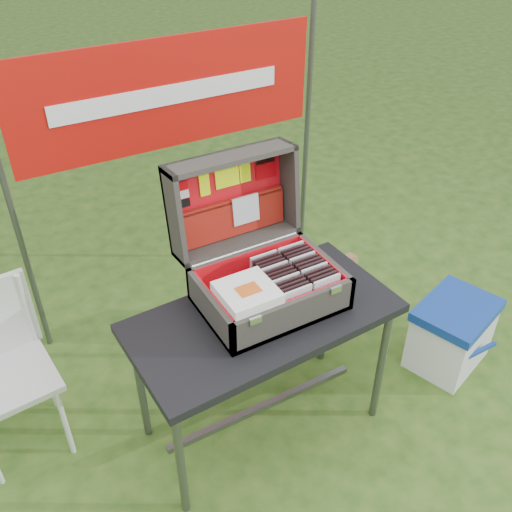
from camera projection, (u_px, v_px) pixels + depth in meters
ground at (278, 419)px, 2.81m from camera, size 80.00×80.00×0.00m
table at (263, 373)px, 2.59m from camera, size 1.15×0.62×0.71m
table_top at (263, 318)px, 2.39m from camera, size 1.15×0.62×0.04m
table_leg_fl at (180, 461)px, 2.24m from camera, size 0.04×0.04×0.67m
table_leg_fr at (381, 367)px, 2.64m from camera, size 0.04×0.04×0.67m
table_leg_bl at (141, 385)px, 2.55m from camera, size 0.04×0.04×0.67m
table_leg_br at (325, 312)px, 2.96m from camera, size 0.04×0.04×0.67m
table_brace at (262, 407)px, 2.72m from camera, size 0.98×0.03×0.03m
suitcase at (263, 243)px, 2.32m from camera, size 0.58×0.57×0.55m
suitcase_base_bottom at (269, 301)px, 2.43m from camera, size 0.58×0.41×0.02m
suitcase_base_wall_front at (295, 316)px, 2.26m from camera, size 0.58×0.02×0.15m
suitcase_base_wall_back at (247, 265)px, 2.53m from camera, size 0.58×0.02×0.15m
suitcase_base_wall_left at (210, 311)px, 2.28m from camera, size 0.02×0.41×0.15m
suitcase_base_wall_right at (324, 269)px, 2.51m from camera, size 0.02×0.41×0.15m
suitcase_liner_floor at (269, 298)px, 2.42m from camera, size 0.53×0.37×0.01m
suitcase_latch_left at (255, 321)px, 2.13m from camera, size 0.05×0.01×0.03m
suitcase_latch_right at (336, 290)px, 2.28m from camera, size 0.05×0.01×0.03m
suitcase_hinge at (246, 250)px, 2.49m from camera, size 0.52×0.02×0.02m
suitcase_lid_back at (227, 196)px, 2.50m from camera, size 0.58×0.07×0.41m
suitcase_lid_rim_far at (230, 158)px, 2.36m from camera, size 0.58×0.16×0.04m
suitcase_lid_rim_near at (237, 241)px, 2.55m from camera, size 0.58×0.16×0.04m
suitcase_lid_rim_left at (174, 217)px, 2.34m from camera, size 0.02×0.20×0.43m
suitcase_lid_rim_right at (288, 185)px, 2.56m from camera, size 0.02×0.20×0.43m
suitcase_lid_liner at (228, 197)px, 2.49m from camera, size 0.53×0.05×0.36m
suitcase_liner_wall_front at (293, 312)px, 2.26m from camera, size 0.53×0.01×0.13m
suitcase_liner_wall_back at (249, 265)px, 2.51m from camera, size 0.53×0.01×0.13m
suitcase_liner_wall_left at (213, 307)px, 2.28m from camera, size 0.01×0.37×0.13m
suitcase_liner_wall_right at (321, 268)px, 2.49m from camera, size 0.01×0.37×0.13m
suitcase_lid_pocket at (232, 218)px, 2.53m from camera, size 0.51×0.05×0.17m
suitcase_pocket_edge at (231, 202)px, 2.48m from camera, size 0.50×0.02×0.02m
suitcase_pocket_cd at (246, 210)px, 2.52m from camera, size 0.13×0.03×0.13m
lid_sticker_cc_a at (180, 177)px, 2.33m from camera, size 0.06×0.01×0.04m
lid_sticker_cc_b at (181, 186)px, 2.35m from camera, size 0.06×0.01×0.04m
lid_sticker_cc_c at (183, 195)px, 2.37m from camera, size 0.06×0.01×0.04m
lid_sticker_cc_d at (184, 203)px, 2.39m from camera, size 0.06×0.01×0.04m
lid_card_neon_tall at (204, 183)px, 2.40m from camera, size 0.05×0.02×0.11m
lid_card_neon_main at (227, 177)px, 2.44m from camera, size 0.11×0.01×0.09m
lid_card_neon_small at (245, 173)px, 2.48m from camera, size 0.05×0.01×0.09m
lid_sticker_band at (266, 167)px, 2.52m from camera, size 0.10×0.02×0.10m
lid_sticker_band_bar at (265, 161)px, 2.50m from camera, size 0.09×0.01×0.02m
cd_left_0 at (298, 303)px, 2.28m from camera, size 0.13×0.01×0.15m
cd_left_1 at (295, 300)px, 2.30m from camera, size 0.13×0.01×0.15m
cd_left_2 at (291, 297)px, 2.31m from camera, size 0.13×0.01×0.15m
cd_left_3 at (289, 294)px, 2.33m from camera, size 0.13×0.01×0.15m
cd_left_4 at (286, 291)px, 2.35m from camera, size 0.13×0.01×0.15m
cd_left_5 at (283, 288)px, 2.36m from camera, size 0.13×0.01×0.15m
cd_left_6 at (280, 285)px, 2.38m from camera, size 0.13×0.01×0.15m
cd_left_7 at (277, 282)px, 2.39m from camera, size 0.13×0.01×0.15m
cd_left_8 at (274, 279)px, 2.41m from camera, size 0.13×0.01×0.15m
cd_left_9 at (271, 276)px, 2.43m from camera, size 0.13×0.01×0.15m
cd_left_10 at (269, 273)px, 2.44m from camera, size 0.13×0.01×0.15m
cd_left_11 at (266, 270)px, 2.46m from camera, size 0.13×0.01×0.15m
cd_left_12 at (263, 268)px, 2.47m from camera, size 0.13×0.01×0.15m
cd_right_0 at (326, 292)px, 2.34m from camera, size 0.13×0.01×0.15m
cd_right_1 at (323, 289)px, 2.35m from camera, size 0.13×0.01×0.15m
cd_right_2 at (320, 286)px, 2.37m from camera, size 0.13×0.01×0.15m
cd_right_3 at (317, 283)px, 2.39m from camera, size 0.13×0.01×0.15m
cd_right_4 at (313, 280)px, 2.40m from camera, size 0.13×0.01×0.15m
cd_right_5 at (310, 277)px, 2.42m from camera, size 0.13×0.01×0.15m
cd_right_6 at (307, 275)px, 2.43m from camera, size 0.13×0.01×0.15m
cd_right_7 at (305, 272)px, 2.45m from camera, size 0.13×0.01×0.15m
cd_right_8 at (302, 269)px, 2.47m from camera, size 0.13×0.01×0.15m
cd_right_9 at (299, 266)px, 2.48m from camera, size 0.13×0.01×0.15m
cd_right_10 at (296, 264)px, 2.50m from camera, size 0.13×0.01×0.15m
cd_right_11 at (293, 261)px, 2.51m from camera, size 0.13×0.01×0.15m
cd_right_12 at (290, 258)px, 2.53m from camera, size 0.13×0.01×0.15m
songbook_0 at (247, 296)px, 2.23m from camera, size 0.22×0.22×0.00m
songbook_1 at (247, 295)px, 2.23m from camera, size 0.22×0.22×0.00m
songbook_2 at (247, 294)px, 2.23m from camera, size 0.22×0.22×0.00m
songbook_3 at (247, 293)px, 2.22m from camera, size 0.22×0.22×0.00m
songbook_4 at (247, 292)px, 2.22m from camera, size 0.22×0.22×0.00m
songbook_5 at (247, 291)px, 2.22m from camera, size 0.22×0.22×0.00m
songbook_6 at (247, 290)px, 2.22m from camera, size 0.22×0.22×0.00m
songbook_7 at (247, 289)px, 2.21m from camera, size 0.22×0.22×0.00m
songbook_graphic at (248, 289)px, 2.20m from camera, size 0.09×0.07×0.00m
cooler at (451, 334)px, 3.03m from camera, size 0.51×0.45×0.38m
cooler_body at (450, 337)px, 3.04m from camera, size 0.49×0.42×0.33m
cooler_lid at (458, 310)px, 2.93m from camera, size 0.51×0.45×0.05m
cooler_handle at (477, 352)px, 2.90m from camera, size 0.26×0.02×0.02m
chair at (10, 381)px, 2.47m from camera, size 0.41×0.45×0.82m
chair_seat at (9, 380)px, 2.46m from camera, size 0.41×0.41×0.03m
chair_leg_fr at (65, 422)px, 2.54m from camera, size 0.02×0.02×0.42m
chair_leg_br at (48, 376)px, 2.76m from camera, size 0.02×0.02×0.42m
chair_upright_right at (28, 310)px, 2.54m from camera, size 0.02×0.02×0.39m
cardboard_box at (325, 301)px, 3.19m from camera, size 0.43×0.16×0.45m
banner_post_left at (13, 215)px, 2.75m from camera, size 0.03×0.03×1.70m
banner_post_right at (306, 142)px, 3.43m from camera, size 0.03×0.03×1.70m
banner at (169, 94)px, 2.82m from camera, size 1.60×0.02×0.55m
banner_text at (170, 95)px, 2.81m from camera, size 1.20×0.00×0.10m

